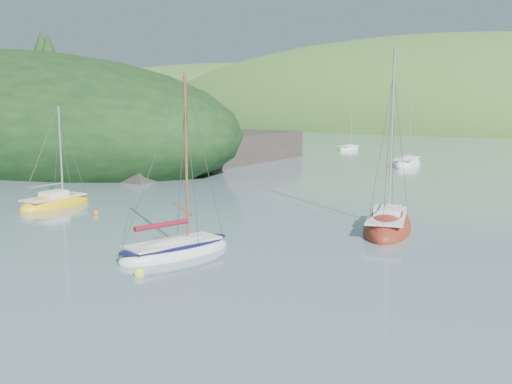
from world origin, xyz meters
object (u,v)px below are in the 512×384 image
Objects in this scene: daysailer_white at (175,250)px; sloop_red at (387,226)px; distant_sloop_a at (407,164)px; sailboat_yellow at (55,204)px; distant_sloop_c at (349,149)px.

daysailer_white is 12.44m from sloop_red.
daysailer_white is 0.82× the size of distant_sloop_a.
distant_sloop_a is at bearing 70.79° from sailboat_yellow.
sloop_red is at bearing 10.53° from sailboat_yellow.
sloop_red is (5.21, 11.30, 0.00)m from daysailer_white.
distant_sloop_c is (-31.70, 49.63, -0.06)m from sloop_red.
distant_sloop_a is at bearing 109.90° from daysailer_white.
distant_sloop_a is (-14.34, 33.36, -0.03)m from sloop_red.
distant_sloop_c is at bearing 99.90° from sloop_red.
sloop_red reaches higher than sailboat_yellow.
distant_sloop_a reaches higher than distant_sloop_c.
sailboat_yellow is at bearing 177.49° from sloop_red.
distant_sloop_a is at bearing 90.60° from sloop_red.
daysailer_white is 45.58m from distant_sloop_a.
distant_sloop_c is (-17.36, 16.27, -0.03)m from distant_sloop_a.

